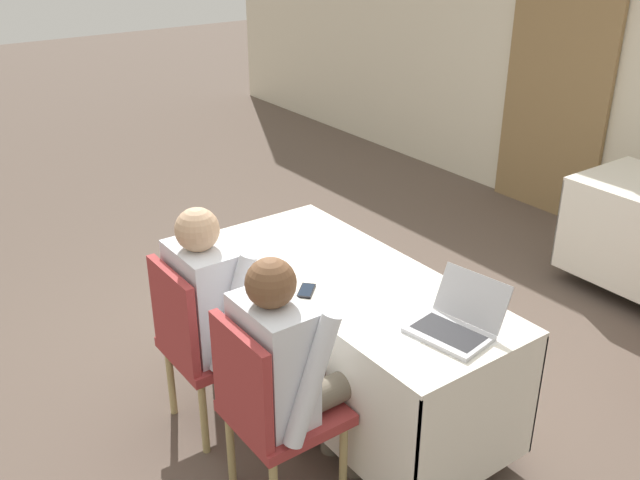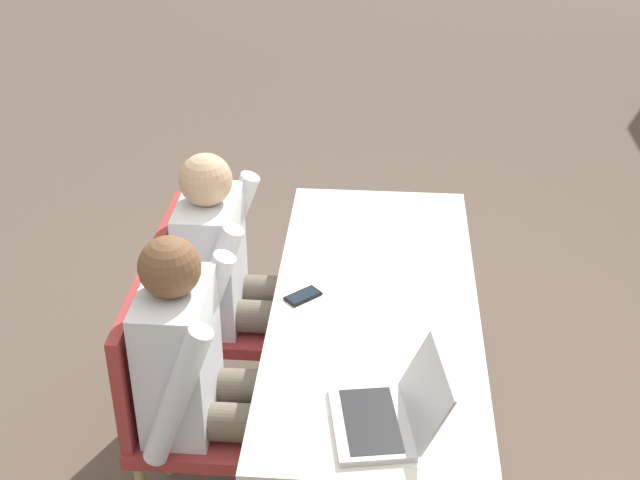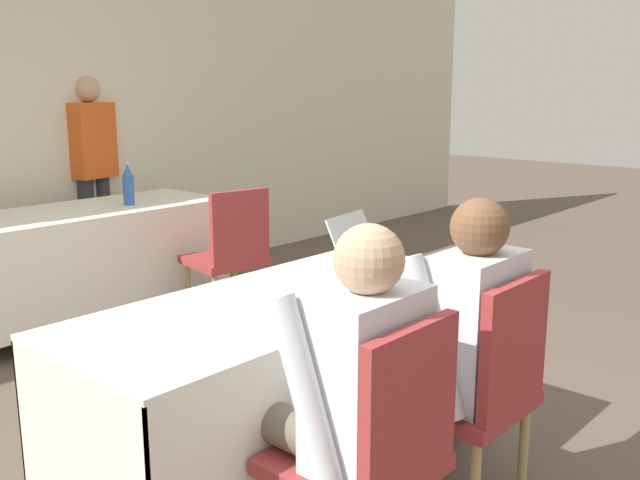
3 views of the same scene
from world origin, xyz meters
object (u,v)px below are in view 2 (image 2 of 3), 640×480
chair_near_right (175,405)px  person_white_shirt (202,370)px  chair_near_left (207,305)px  laptop (387,414)px  person_checkered_shirt (231,273)px  cell_phone (302,296)px

chair_near_right → person_white_shirt: bearing=-90.0°
chair_near_left → person_white_shirt: person_white_shirt is taller
laptop → chair_near_right: laptop is taller
chair_near_left → person_checkered_shirt: 0.19m
person_white_shirt → person_checkered_shirt: bearing=0.0°
laptop → person_checkered_shirt: bearing=-156.1°
person_checkered_shirt → person_white_shirt: 0.60m
person_checkered_shirt → chair_near_right: bearing=170.3°
laptop → chair_near_left: 1.21m
laptop → person_white_shirt: (-0.32, -0.61, -0.14)m
chair_near_right → person_checkered_shirt: 0.63m
chair_near_right → person_white_shirt: 0.19m
cell_phone → person_white_shirt: 0.45m
laptop → person_checkered_shirt: (-0.92, -0.61, -0.14)m
laptop → chair_near_right: size_ratio=0.41×
laptop → chair_near_right: bearing=-123.8°
cell_phone → chair_near_right: chair_near_right is taller
laptop → chair_near_left: laptop is taller
chair_near_right → person_checkered_shirt: size_ratio=0.78×
chair_near_left → person_white_shirt: 0.63m
chair_near_right → person_checkered_shirt: (-0.60, 0.10, 0.16)m
chair_near_right → laptop: bearing=-114.1°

